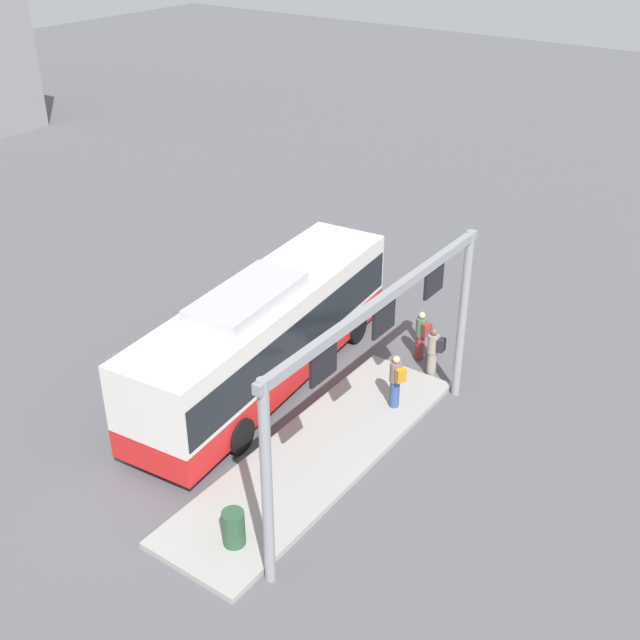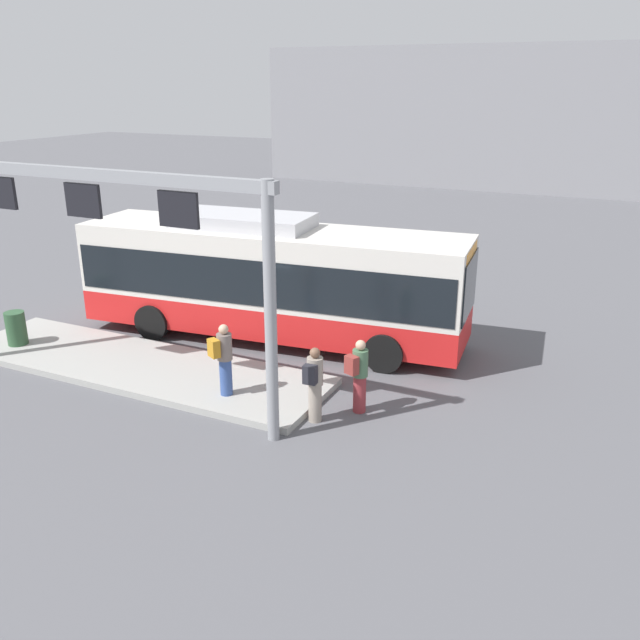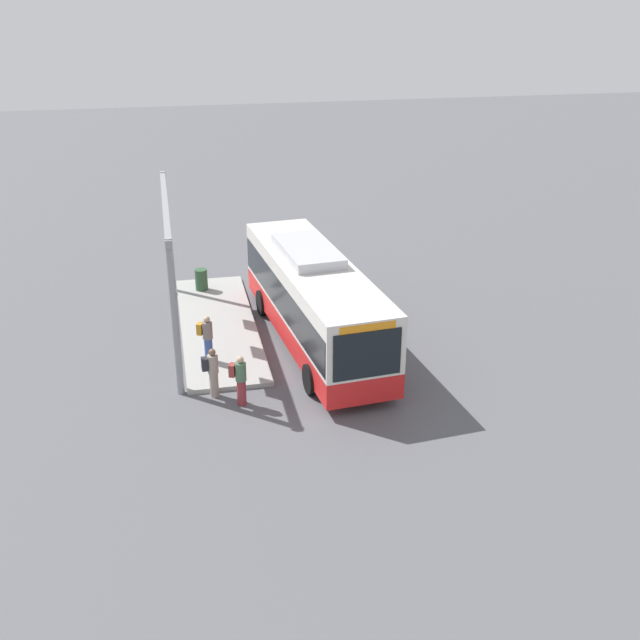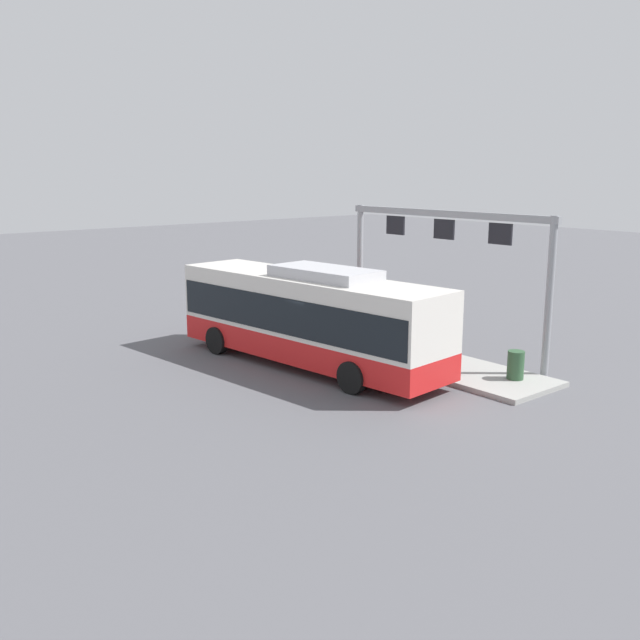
{
  "view_description": "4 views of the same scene",
  "coord_description": "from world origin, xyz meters",
  "px_view_note": "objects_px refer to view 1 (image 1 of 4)",
  "views": [
    {
      "loc": [
        -15.44,
        -13.0,
        13.37
      ],
      "look_at": [
        2.46,
        -0.23,
        1.12
      ],
      "focal_mm": 44.58,
      "sensor_mm": 36.0,
      "label": 1
    },
    {
      "loc": [
        8.76,
        -15.35,
        6.84
      ],
      "look_at": [
        1.99,
        -1.11,
        1.19
      ],
      "focal_mm": 37.68,
      "sensor_mm": 36.0,
      "label": 2
    },
    {
      "loc": [
        24.62,
        -4.93,
        12.07
      ],
      "look_at": [
        1.27,
        -0.05,
        1.47
      ],
      "focal_mm": 42.76,
      "sensor_mm": 36.0,
      "label": 3
    },
    {
      "loc": [
        -18.12,
        14.44,
        6.56
      ],
      "look_at": [
        0.69,
        -1.1,
        1.34
      ],
      "focal_mm": 39.42,
      "sensor_mm": 36.0,
      "label": 4
    }
  ],
  "objects_px": {
    "person_boarding": "(421,334)",
    "trash_bin": "(234,528)",
    "bus_main": "(265,330)",
    "person_waiting_mid": "(396,380)",
    "person_waiting_near": "(434,351)"
  },
  "relations": [
    {
      "from": "person_waiting_near",
      "to": "person_waiting_mid",
      "type": "height_order",
      "value": "person_waiting_mid"
    },
    {
      "from": "person_boarding",
      "to": "trash_bin",
      "type": "distance_m",
      "value": 9.65
    },
    {
      "from": "person_boarding",
      "to": "trash_bin",
      "type": "bearing_deg",
      "value": 115.42
    },
    {
      "from": "person_boarding",
      "to": "trash_bin",
      "type": "xyz_separation_m",
      "value": [
        -9.62,
        -0.58,
        -0.28
      ]
    },
    {
      "from": "person_boarding",
      "to": "person_waiting_mid",
      "type": "xyz_separation_m",
      "value": [
        -2.91,
        -0.8,
        0.16
      ]
    },
    {
      "from": "person_waiting_mid",
      "to": "trash_bin",
      "type": "height_order",
      "value": "person_waiting_mid"
    },
    {
      "from": "bus_main",
      "to": "person_waiting_mid",
      "type": "xyz_separation_m",
      "value": [
        0.97,
        -3.91,
        -0.76
      ]
    },
    {
      "from": "bus_main",
      "to": "person_waiting_near",
      "type": "height_order",
      "value": "bus_main"
    },
    {
      "from": "bus_main",
      "to": "person_waiting_mid",
      "type": "distance_m",
      "value": 4.1
    },
    {
      "from": "trash_bin",
      "to": "person_boarding",
      "type": "bearing_deg",
      "value": 3.46
    },
    {
      "from": "trash_bin",
      "to": "person_waiting_mid",
      "type": "bearing_deg",
      "value": -1.82
    },
    {
      "from": "person_boarding",
      "to": "trash_bin",
      "type": "relative_size",
      "value": 1.86
    },
    {
      "from": "bus_main",
      "to": "trash_bin",
      "type": "distance_m",
      "value": 6.94
    },
    {
      "from": "person_waiting_mid",
      "to": "trash_bin",
      "type": "relative_size",
      "value": 1.86
    },
    {
      "from": "person_boarding",
      "to": "person_waiting_mid",
      "type": "height_order",
      "value": "person_waiting_mid"
    }
  ]
}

